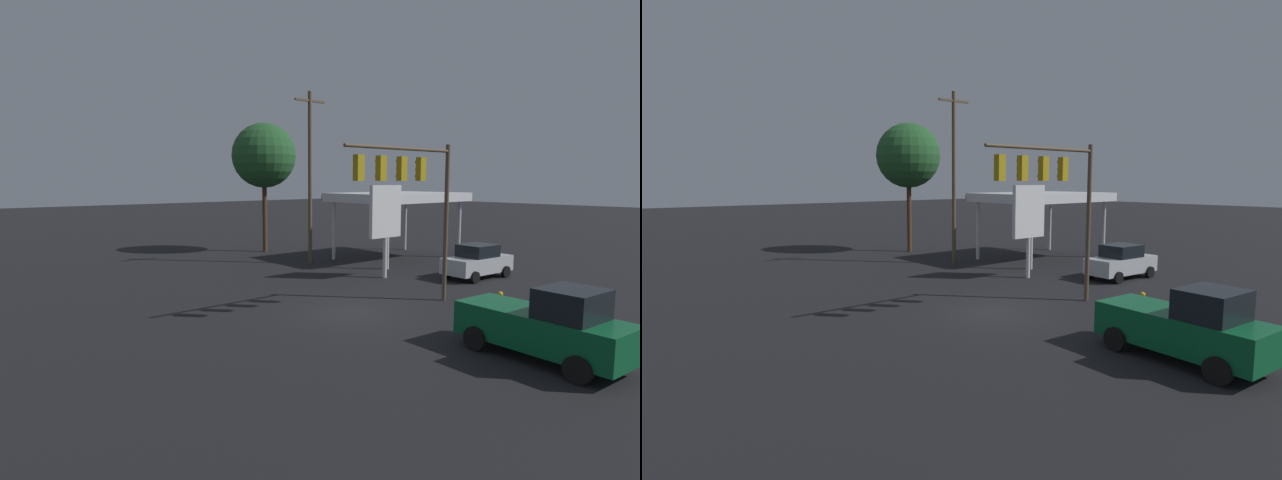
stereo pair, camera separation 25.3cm
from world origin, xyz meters
The scene contains 9 objects.
ground_plane centered at (0.00, 0.00, 0.00)m, with size 200.00×200.00×0.00m, color black.
traffic_signal_assembly centered at (-2.19, 1.34, 5.41)m, with size 6.47×0.43×7.18m.
utility_pole centered at (-6.44, -10.69, 5.94)m, with size 2.40×0.26×11.29m.
gas_station_canopy centered at (-12.65, -8.48, 4.32)m, with size 8.86×6.31×4.68m.
price_sign centered at (-6.64, -4.13, 3.64)m, with size 2.37×0.27×5.30m.
pickup_parked centered at (-0.67, 8.13, 1.11)m, with size 2.56×5.33×2.40m.
sedan_waiting centered at (-10.70, -0.70, 0.95)m, with size 4.51×2.28×1.93m.
street_tree centered at (-7.28, -17.37, 7.43)m, with size 4.95×4.95×9.93m.
fire_hydrant centered at (-4.87, 4.15, 0.44)m, with size 0.24×0.24×0.88m.
Camera 1 is at (14.37, 15.11, 5.60)m, focal length 28.00 mm.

